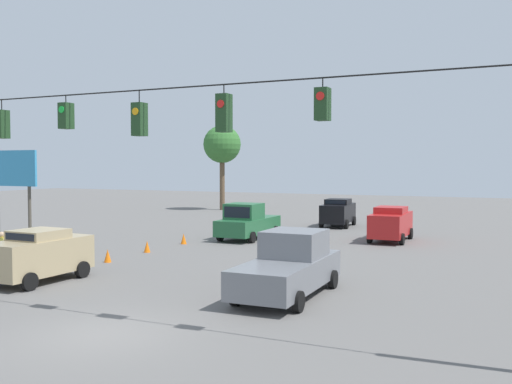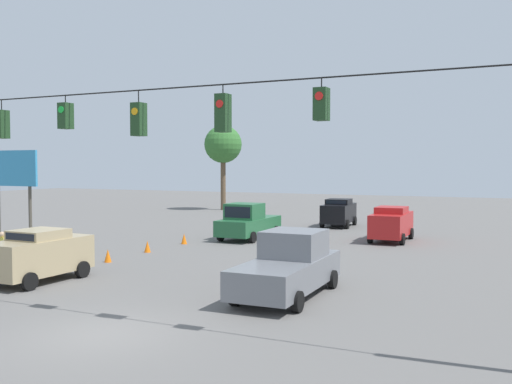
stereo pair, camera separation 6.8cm
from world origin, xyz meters
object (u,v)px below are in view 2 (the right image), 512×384
Objects in this scene: pickup_truck_grey_crossing_near at (289,266)px; sedan_black_withflow_deep at (339,212)px; overhead_signal_span at (139,154)px; traffic_cone_fourth at (184,239)px; sedan_tan_parked_shoulder at (39,255)px; pedestrian at (2,251)px; traffic_cone_second at (108,256)px; tree_horizon_left at (223,145)px; sedan_red_oncoming_deep at (391,223)px; traffic_cone_nearest at (49,269)px; pickup_truck_green_withflow_far at (248,222)px; traffic_cone_third at (147,247)px; roadside_billboard at (14,178)px.

sedan_black_withflow_deep is at bearing -77.33° from pickup_truck_grey_crossing_near.
overhead_signal_span is 39.60× the size of traffic_cone_fourth.
sedan_black_withflow_deep is 1.03× the size of sedan_tan_parked_shoulder.
pedestrian is at bearing -17.97° from sedan_tan_parked_shoulder.
sedan_tan_parked_shoulder is at bearing 93.21° from traffic_cone_fourth.
overhead_signal_span reaches higher than pedestrian.
traffic_cone_second is 30.70m from tree_horizon_left.
sedan_red_oncoming_deep reaches higher than sedan_tan_parked_shoulder.
sedan_tan_parked_shoulder reaches higher than traffic_cone_nearest.
overhead_signal_span is 39.60× the size of traffic_cone_nearest.
tree_horizon_left is (7.10, -31.98, 5.46)m from pedestrian.
pickup_truck_green_withflow_far is at bearing -73.89° from overhead_signal_span.
tree_horizon_left is (9.53, -25.39, 5.97)m from traffic_cone_third.
traffic_cone_fourth is (2.23, 3.44, -0.69)m from pickup_truck_green_withflow_far.
pickup_truck_grey_crossing_near reaches higher than sedan_black_withflow_deep.
sedan_tan_parked_shoulder is at bearing 96.56° from traffic_cone_second.
tree_horizon_left is (10.17, -32.98, 5.25)m from sedan_tan_parked_shoulder.
sedan_black_withflow_deep is 7.11× the size of traffic_cone_third.
pickup_truck_green_withflow_far is at bearing 18.68° from sedan_red_oncoming_deep.
traffic_cone_fourth is at bearing -86.79° from sedan_tan_parked_shoulder.
pickup_truck_green_withflow_far is 22.67m from tree_horizon_left.
sedan_tan_parked_shoulder is 6.89× the size of traffic_cone_second.
sedan_tan_parked_shoulder is at bearing 162.03° from pedestrian.
sedan_tan_parked_shoulder is 6.89× the size of traffic_cone_fourth.
tree_horizon_left reaches higher than pickup_truck_grey_crossing_near.
tree_horizon_left is (19.39, -31.09, 5.28)m from pickup_truck_grey_crossing_near.
pickup_truck_grey_crossing_near and pickup_truck_green_withflow_far have the same top height.
pickup_truck_green_withflow_far is (7.60, -12.45, -0.00)m from pickup_truck_grey_crossing_near.
traffic_cone_nearest is at bearing 91.76° from traffic_cone_third.
sedan_black_withflow_deep is 0.94× the size of sedan_red_oncoming_deep.
sedan_tan_parked_shoulder is 0.49× the size of tree_horizon_left.
traffic_cone_second is 0.36× the size of pedestrian.
sedan_red_oncoming_deep is at bearing -148.80° from traffic_cone_fourth.
sedan_tan_parked_shoulder is 1.25m from traffic_cone_nearest.
tree_horizon_left reaches higher than traffic_cone_third.
traffic_cone_third is at bearing -30.00° from pickup_truck_grey_crossing_near.
pickup_truck_green_withflow_far reaches higher than pedestrian.
overhead_signal_span is 8.90m from traffic_cone_nearest.
traffic_cone_third is 0.36× the size of pedestrian.
traffic_cone_nearest is at bearing 77.67° from sedan_black_withflow_deep.
overhead_signal_span reaches higher than sedan_red_oncoming_deep.
traffic_cone_third is (0.21, -6.66, 0.00)m from traffic_cone_nearest.
overhead_signal_span reaches higher than pickup_truck_green_withflow_far.
pedestrian is (2.64, -0.08, 0.51)m from traffic_cone_nearest.
tree_horizon_left is (14.60, -9.78, 5.25)m from sedan_black_withflow_deep.
roadside_billboard is at bearing 46.90° from pickup_truck_green_withflow_far.
sedan_tan_parked_shoulder is at bearing 94.86° from traffic_cone_third.
tree_horizon_left is at bearing -33.81° from sedan_black_withflow_deep.
pedestrian reaches higher than traffic_cone_fourth.
traffic_cone_fourth is at bearing -42.52° from pickup_truck_grey_crossing_near.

